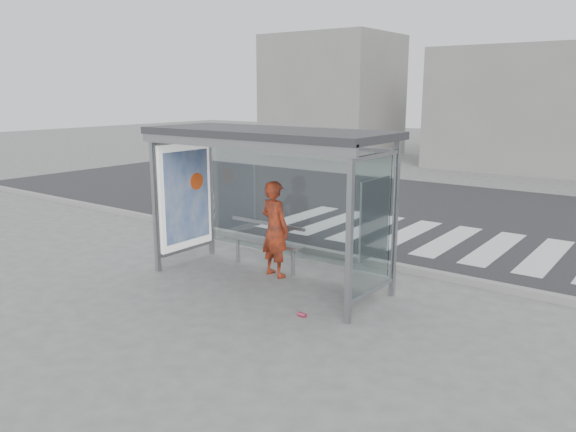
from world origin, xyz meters
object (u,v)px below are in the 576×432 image
(bench, at_px, (265,241))
(soda_can, at_px, (302,315))
(person, at_px, (275,229))
(bus_shelter, at_px, (252,166))

(bench, distance_m, soda_can, 2.44)
(person, xyz_separation_m, bench, (-0.40, 0.22, -0.34))
(bus_shelter, xyz_separation_m, person, (0.25, 0.31, -1.13))
(person, distance_m, soda_can, 2.11)
(person, height_order, bench, person)
(soda_can, bearing_deg, bus_shelter, 150.92)
(bus_shelter, bearing_deg, soda_can, -29.08)
(bench, height_order, soda_can, bench)
(person, bearing_deg, bus_shelter, 62.46)
(bus_shelter, relative_size, bench, 2.52)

